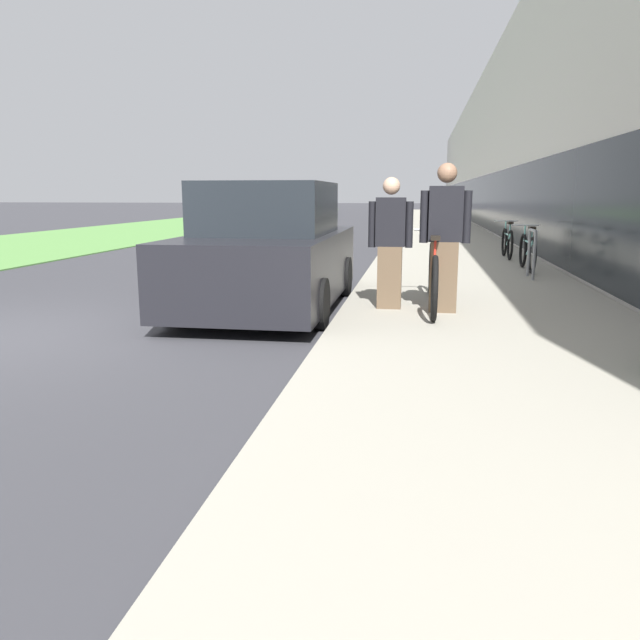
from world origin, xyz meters
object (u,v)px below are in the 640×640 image
(tandem_bicycle, at_px, (433,275))
(parked_sedan_curbside, at_px, (269,253))
(person_bystander, at_px, (390,243))
(cruiser_bike_nearest, at_px, (528,251))
(cruiser_bike_middle, at_px, (507,242))
(bike_rack_hoop, at_px, (532,249))
(person_rider, at_px, (445,238))

(tandem_bicycle, xyz_separation_m, parked_sedan_curbside, (-2.19, 0.14, 0.25))
(person_bystander, height_order, cruiser_bike_nearest, person_bystander)
(tandem_bicycle, bearing_deg, cruiser_bike_nearest, 66.35)
(tandem_bicycle, distance_m, person_bystander, 0.72)
(cruiser_bike_nearest, xyz_separation_m, parked_sedan_curbside, (-4.05, -4.11, 0.29))
(person_bystander, distance_m, cruiser_bike_middle, 7.26)
(parked_sedan_curbside, bearing_deg, cruiser_bike_middle, 58.46)
(cruiser_bike_nearest, distance_m, parked_sedan_curbside, 5.78)
(tandem_bicycle, distance_m, cruiser_bike_nearest, 4.64)
(cruiser_bike_middle, relative_size, parked_sedan_curbside, 0.39)
(parked_sedan_curbside, bearing_deg, cruiser_bike_nearest, 45.38)
(bike_rack_hoop, xyz_separation_m, cruiser_bike_middle, (0.07, 3.58, -0.16))
(tandem_bicycle, distance_m, cruiser_bike_middle, 6.89)
(person_rider, distance_m, cruiser_bike_middle, 7.22)
(person_rider, xyz_separation_m, person_bystander, (-0.66, 0.15, -0.08))
(person_bystander, distance_m, cruiser_bike_nearest, 5.08)
(bike_rack_hoop, xyz_separation_m, parked_sedan_curbside, (-3.93, -2.93, 0.14))
(tandem_bicycle, relative_size, parked_sedan_curbside, 0.66)
(bike_rack_hoop, height_order, cruiser_bike_nearest, cruiser_bike_nearest)
(tandem_bicycle, relative_size, bike_rack_hoop, 3.26)
(person_bystander, xyz_separation_m, cruiser_bike_middle, (2.35, 6.85, -0.46))
(person_bystander, bearing_deg, parked_sedan_curbside, 168.20)
(person_rider, xyz_separation_m, cruiser_bike_nearest, (1.74, 4.60, -0.54))
(bike_rack_hoop, distance_m, cruiser_bike_middle, 3.58)
(person_bystander, height_order, bike_rack_hoop, person_bystander)
(person_rider, bearing_deg, cruiser_bike_middle, 76.47)
(tandem_bicycle, bearing_deg, person_bystander, -159.72)
(cruiser_bike_middle, bearing_deg, person_rider, -103.53)
(person_bystander, bearing_deg, cruiser_bike_middle, 71.09)
(bike_rack_hoop, bearing_deg, parked_sedan_curbside, -143.26)
(tandem_bicycle, xyz_separation_m, person_bystander, (-0.55, -0.20, 0.42))
(person_rider, height_order, bike_rack_hoop, person_rider)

